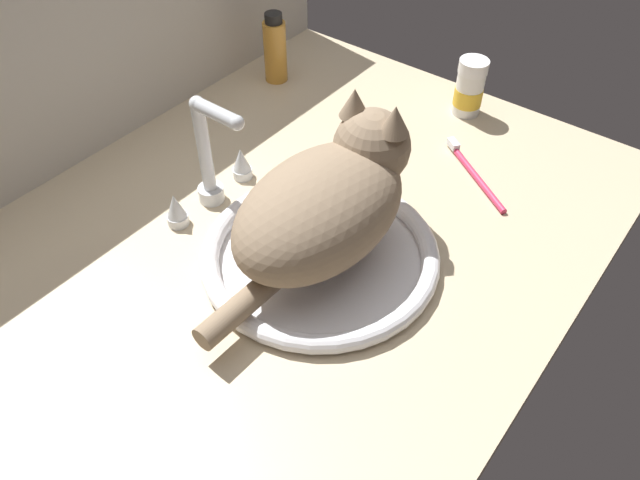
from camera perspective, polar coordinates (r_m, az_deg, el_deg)
The scene contains 8 objects.
countertop at distance 90.15cm, azimuth -4.50°, elevation -1.82°, with size 114.24×77.84×3.00cm, color #CCB793.
backsplash_wall at distance 106.38cm, azimuth -22.08°, elevation 14.34°, with size 114.24×2.40×36.45cm, color beige.
sink_basin at distance 86.92cm, azimuth -0.00°, elevation -1.32°, with size 33.42×33.42×2.65cm.
faucet at distance 93.75cm, azimuth -10.05°, elevation 6.81°, with size 17.24×10.51×18.35cm.
cat at distance 82.07cm, azimuth 0.98°, elevation 3.83°, with size 38.76×18.34×18.39cm.
amber_bottle at distance 123.79cm, azimuth -4.14°, elevation 17.03°, with size 4.37×4.37×13.43cm.
pill_bottle at distance 117.08cm, azimuth 13.52°, elevation 13.30°, with size 5.21×5.21×10.45cm.
toothbrush at distance 104.26cm, azimuth 13.90°, elevation 5.99°, with size 11.37×15.95×1.70cm.
Camera 1 is at (-44.35, -43.45, 66.86)cm, focal length 34.94 mm.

